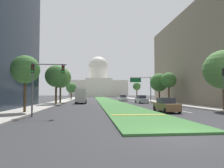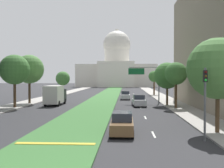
{
  "view_description": "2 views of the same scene",
  "coord_description": "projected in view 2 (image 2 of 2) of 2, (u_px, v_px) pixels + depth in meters",
  "views": [
    {
      "loc": [
        -4.52,
        -10.15,
        2.22
      ],
      "look_at": [
        0.57,
        40.04,
        4.61
      ],
      "focal_mm": 31.95,
      "sensor_mm": 36.0,
      "label": 1
    },
    {
      "loc": [
        4.63,
        -8.89,
        4.5
      ],
      "look_at": [
        1.8,
        46.9,
        3.19
      ],
      "focal_mm": 43.92,
      "sensor_mm": 36.0,
      "label": 2
    }
  ],
  "objects": [
    {
      "name": "sedan_midblock",
      "position": [
        139.0,
        101.0,
        42.89
      ],
      "size": [
        2.19,
        4.53,
        1.82
      ],
      "color": "#BCBCC1",
      "rests_on": "ground_plane"
    },
    {
      "name": "median_curb_nose",
      "position": [
        55.0,
        144.0,
        17.97
      ],
      "size": [
        5.29,
        0.5,
        0.04
      ],
      "primitive_type": "cube",
      "color": "gold",
      "rests_on": "grass_median"
    },
    {
      "name": "street_tree_right_mid",
      "position": [
        176.0,
        74.0,
        39.19
      ],
      "size": [
        3.24,
        3.24,
        6.7
      ],
      "color": "#4C3823",
      "rests_on": "ground_plane"
    },
    {
      "name": "capitol_building",
      "position": [
        117.0,
        68.0,
        139.08
      ],
      "size": [
        38.91,
        26.84,
        29.15
      ],
      "color": "silver",
      "rests_on": "ground_plane"
    },
    {
      "name": "street_tree_right_near",
      "position": [
        218.0,
        69.0,
        21.63
      ],
      "size": [
        4.88,
        4.88,
        7.66
      ],
      "color": "#4C3823",
      "rests_on": "ground_plane"
    },
    {
      "name": "overhead_guide_sign",
      "position": [
        147.0,
        77.0,
        47.83
      ],
      "size": [
        5.44,
        0.2,
        6.5
      ],
      "color": "#515456",
      "rests_on": "ground_plane"
    },
    {
      "name": "box_truck_delivery",
      "position": [
        55.0,
        95.0,
        44.55
      ],
      "size": [
        2.4,
        6.4,
        3.2
      ],
      "color": "black",
      "rests_on": "ground_plane"
    },
    {
      "name": "ground_plane",
      "position": [
        109.0,
        94.0,
        74.64
      ],
      "size": [
        288.31,
        288.31,
        0.0
      ],
      "primitive_type": "plane",
      "color": "#2B2B2D"
    },
    {
      "name": "lane_dashes_right",
      "position": [
        138.0,
        102.0,
        50.57
      ],
      "size": [
        0.16,
        58.06,
        0.01
      ],
      "color": "silver",
      "rests_on": "ground_plane"
    },
    {
      "name": "street_tree_right_far",
      "position": [
        167.0,
        76.0,
        43.69
      ],
      "size": [
        4.22,
        4.22,
        6.93
      ],
      "color": "#4C3823",
      "rests_on": "ground_plane"
    },
    {
      "name": "sedan_distant",
      "position": [
        125.0,
        96.0,
        56.08
      ],
      "size": [
        1.96,
        4.21,
        1.74
      ],
      "color": "silver",
      "rests_on": "ground_plane"
    },
    {
      "name": "street_tree_left_distant",
      "position": [
        63.0,
        79.0,
        71.35
      ],
      "size": [
        3.68,
        3.68,
        6.12
      ],
      "color": "#4C3823",
      "rests_on": "ground_plane"
    },
    {
      "name": "sidewalk_left",
      "position": [
        50.0,
        97.0,
        62.2
      ],
      "size": [
        4.0,
        117.95,
        0.15
      ],
      "primitive_type": "cube",
      "color": "#9E9991",
      "rests_on": "ground_plane"
    },
    {
      "name": "street_tree_left_far",
      "position": [
        29.0,
        69.0,
        46.45
      ],
      "size": [
        4.9,
        4.9,
        8.37
      ],
      "color": "#4C3823",
      "rests_on": "ground_plane"
    },
    {
      "name": "street_tree_right_distant",
      "position": [
        154.0,
        77.0,
        69.56
      ],
      "size": [
        2.87,
        2.87,
        6.25
      ],
      "color": "#4C3823",
      "rests_on": "ground_plane"
    },
    {
      "name": "street_tree_left_mid",
      "position": [
        15.0,
        70.0,
        39.82
      ],
      "size": [
        4.37,
        4.37,
        7.85
      ],
      "color": "#4C3823",
      "rests_on": "ground_plane"
    },
    {
      "name": "grass_median",
      "position": [
        107.0,
        95.0,
        68.09
      ],
      "size": [
        5.88,
        117.95,
        0.14
      ],
      "primitive_type": "cube",
      "color": "#386B33",
      "rests_on": "ground_plane"
    },
    {
      "name": "traffic_light_near_right",
      "position": [
        205.0,
        94.0,
        19.25
      ],
      "size": [
        0.28,
        0.35,
        5.2
      ],
      "color": "#515456",
      "rests_on": "ground_plane"
    },
    {
      "name": "sedan_lead_stopped",
      "position": [
        122.0,
        124.0,
        21.96
      ],
      "size": [
        1.84,
        4.7,
        1.71
      ],
      "color": "brown",
      "rests_on": "ground_plane"
    },
    {
      "name": "sidewalk_right",
      "position": [
        162.0,
        97.0,
        60.91
      ],
      "size": [
        4.0,
        117.95,
        0.15
      ],
      "primitive_type": "cube",
      "color": "#9E9991",
      "rests_on": "ground_plane"
    }
  ]
}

